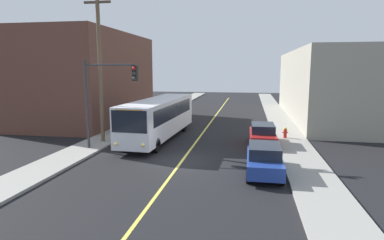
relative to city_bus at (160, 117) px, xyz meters
name	(u,v)px	position (x,y,z in m)	size (l,w,h in m)	color
ground_plane	(182,162)	(3.06, -6.06, -1.82)	(120.00, 120.00, 0.00)	black
sidewalk_left	(128,128)	(-4.19, 3.94, -1.74)	(2.50, 90.00, 0.15)	gray
sidewalk_right	(287,133)	(10.31, 3.94, -1.74)	(2.50, 90.00, 0.15)	gray
lane_stripe_center	(211,122)	(3.06, 8.94, -1.81)	(0.16, 60.00, 0.01)	#D8CC4C
building_left_brick	(85,78)	(-10.43, 7.78, 2.81)	(10.00, 16.88, 9.26)	brown
building_right_warehouse	(346,85)	(17.56, 13.97, 1.96)	(12.00, 24.90, 7.56)	gray
city_bus	(160,117)	(0.00, 0.00, 0.00)	(3.09, 12.24, 3.20)	silver
parked_car_blue	(264,159)	(7.89, -7.69, -0.98)	(1.84, 4.41, 1.62)	navy
parked_car_red	(263,134)	(8.05, -0.98, -0.98)	(1.89, 4.43, 1.62)	maroon
utility_pole_near	(100,56)	(-3.83, -2.23, 4.68)	(2.40, 0.28, 11.63)	brown
traffic_signal_left_corner	(107,88)	(-2.35, -4.35, 2.49)	(3.75, 0.48, 6.00)	#2D2D33
fire_hydrant	(285,132)	(9.91, 1.45, -1.23)	(0.44, 0.26, 0.84)	red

